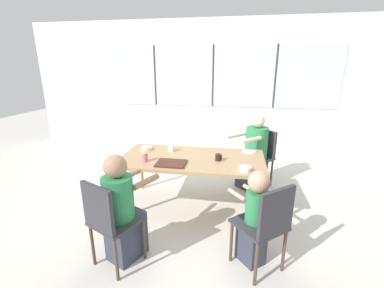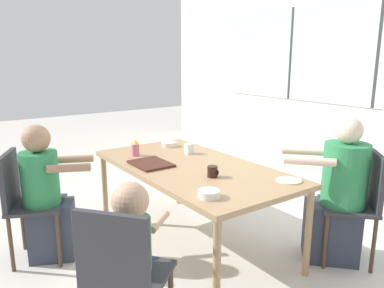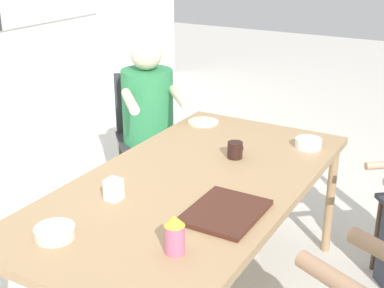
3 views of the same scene
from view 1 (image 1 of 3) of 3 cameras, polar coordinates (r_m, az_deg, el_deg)
ground_plane at (r=3.60m, az=0.00°, el=-13.76°), size 16.00×16.00×0.00m
wall_back_with_windows at (r=5.79m, az=4.69°, el=12.73°), size 8.40×0.08×2.80m
dining_table at (r=3.31m, az=0.00°, el=-3.84°), size 1.83×0.95×0.72m
chair_for_woman_green_shirt at (r=4.20m, az=15.16°, el=-1.79°), size 0.57×0.57×0.88m
chair_for_man_blue_shirt at (r=2.51m, az=-18.20°, el=-15.33°), size 0.53×0.53×0.88m
chair_for_toddler at (r=2.43m, az=16.32°, el=-16.29°), size 0.56×0.56×0.88m
person_woman_green_shirt at (r=4.09m, az=13.58°, el=-2.48°), size 0.67×0.66×1.15m
person_man_blue_shirt at (r=2.61m, az=-15.20°, el=-14.49°), size 0.47×0.58×1.09m
person_toddler at (r=2.56m, az=13.63°, el=-16.01°), size 0.40×0.42×0.96m
food_tray_dark at (r=3.08m, az=-4.65°, el=-4.29°), size 0.35×0.27×0.02m
coffee_mug at (r=3.19m, az=5.93°, el=-2.96°), size 0.08×0.08×0.08m
sippy_cup at (r=3.18m, az=-10.46°, el=-2.55°), size 0.07×0.07×0.15m
milk_carton_small at (r=3.52m, az=-4.69°, el=-0.90°), size 0.06×0.06×0.09m
bowl_white_shallow at (r=3.64m, az=-10.08°, el=-0.96°), size 0.15×0.15×0.04m
bowl_cereal at (r=2.94m, az=11.69°, el=-5.40°), size 0.14×0.14×0.05m
plate_tortillas at (r=3.58m, az=12.57°, el=-1.70°), size 0.18×0.18×0.01m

